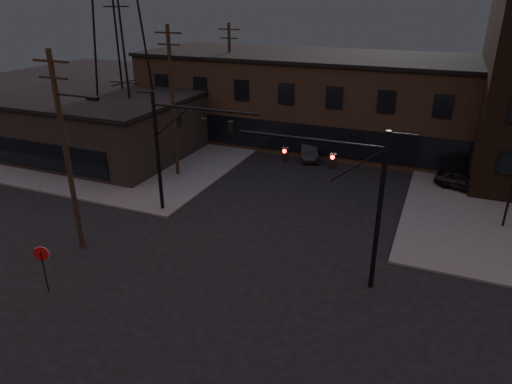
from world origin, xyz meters
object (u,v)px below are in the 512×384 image
at_px(traffic_signal_far, 174,141).
at_px(car_crossing, 309,151).
at_px(traffic_signal_near, 356,192).
at_px(stop_sign, 42,258).
at_px(parked_car_lot_a, 463,181).

bearing_deg(traffic_signal_far, car_crossing, 71.37).
bearing_deg(traffic_signal_near, stop_sign, -154.10).
bearing_deg(car_crossing, traffic_signal_far, -125.87).
bearing_deg(traffic_signal_near, traffic_signal_far, 163.83).
bearing_deg(traffic_signal_far, traffic_signal_near, -16.17).
distance_m(traffic_signal_far, stop_sign, 10.55).
bearing_deg(parked_car_lot_a, car_crossing, 96.97).
distance_m(traffic_signal_far, car_crossing, 15.53).
xyz_separation_m(traffic_signal_far, parked_car_lot_a, (17.32, 11.30, -4.20)).
xyz_separation_m(stop_sign, parked_car_lot_a, (18.60, 21.29, -1.03)).
height_order(stop_sign, car_crossing, stop_sign).
bearing_deg(stop_sign, parked_car_lot_a, 48.85).
bearing_deg(car_crossing, traffic_signal_near, -84.73).
relative_size(parked_car_lot_a, car_crossing, 0.94).
xyz_separation_m(traffic_signal_near, car_crossing, (-7.31, 17.64, -4.24)).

